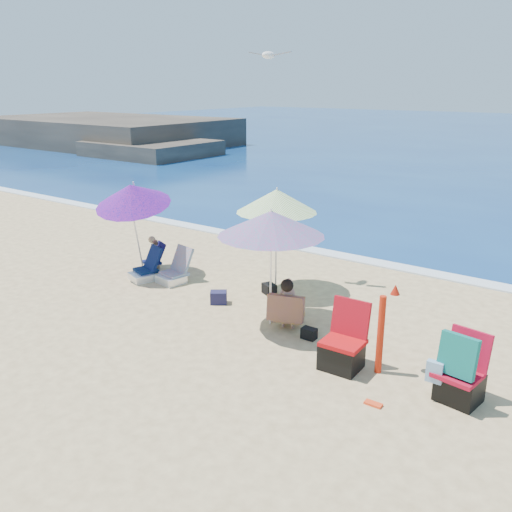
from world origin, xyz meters
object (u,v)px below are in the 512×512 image
Objects in this scene: camp_chair_right at (459,377)px; seagull at (269,55)px; umbrella_turquoise at (271,223)px; person_left at (155,254)px; camp_chair_left at (343,349)px; furled_umbrella at (383,326)px; umbrella_striped at (277,201)px; chair_rainbow at (174,273)px; chair_navy at (145,271)px; person_center at (287,305)px; umbrella_blue at (132,195)px.

seagull is at bearing 151.99° from camp_chair_right.
umbrella_turquoise is 2.78× the size of person_left.
camp_chair_left is 6.34m from seagull.
camp_chair_right is at bearing -9.38° from umbrella_turquoise.
furled_umbrella reaches higher than person_left.
umbrella_striped is 2.91m from chair_rainbow.
camp_chair_right is at bearing -7.47° from chair_navy.
camp_chair_right is 1.10× the size of person_center.
camp_chair_left reaches higher than person_left.
camp_chair_left is 1.11× the size of person_center.
camp_chair_left is at bearing -177.10° from camp_chair_right.
chair_navy is (-3.73, 0.37, -1.74)m from umbrella_turquoise.
umbrella_striped reaches higher than umbrella_turquoise.
person_center is at bearing 1.46° from umbrella_turquoise.
chair_rainbow is at bearing 165.17° from camp_chair_left.
umbrella_turquoise is at bearing -5.98° from umbrella_blue.
person_left is 5.26m from seagull.
umbrella_blue reaches higher than umbrella_turquoise.
furled_umbrella is at bearing -7.51° from chair_navy.
furled_umbrella is 1.55× the size of seagull.
person_left is at bearing 166.71° from person_center.
umbrella_striped is 3.91m from camp_chair_left.
seagull is (-5.17, 2.75, 4.45)m from camp_chair_right.
umbrella_blue is at bearing 170.19° from chair_navy.
person_center reaches higher than chair_rainbow.
umbrella_blue reaches higher than furled_umbrella.
chair_navy is 0.80× the size of camp_chair_left.
person_center is at bearing -5.00° from chair_navy.
camp_chair_left is 1.19× the size of seagull.
camp_chair_left is at bearing -20.32° from umbrella_turquoise.
person_left is at bearing 167.85° from camp_chair_right.
person_center is at bearing 155.00° from camp_chair_left.
furled_umbrella is 6.24m from seagull.
umbrella_striped is (-0.92, 1.54, 0.04)m from umbrella_turquoise.
chair_navy is 7.39m from camp_chair_right.
umbrella_blue is 2.16× the size of camp_chair_left.
seagull is at bearing 39.72° from chair_navy.
chair_navy is at bearing -140.28° from seagull.
furled_umbrella is (6.46, -0.87, -1.14)m from umbrella_blue.
seagull is at bearing 140.29° from camp_chair_left.
umbrella_blue is at bearing -87.25° from person_left.
camp_chair_left reaches higher than person_center.
chair_rainbow is at bearing -133.67° from seagull.
umbrella_striped is 2.32× the size of person_center.
camp_chair_left is at bearing -155.48° from furled_umbrella.
umbrella_turquoise is at bearing -178.54° from person_center.
person_center reaches higher than person_left.
camp_chair_right is (4.51, -2.13, -1.58)m from umbrella_striped.
person_center is 4.59m from person_left.
person_left is (-0.38, 0.70, 0.17)m from chair_navy.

